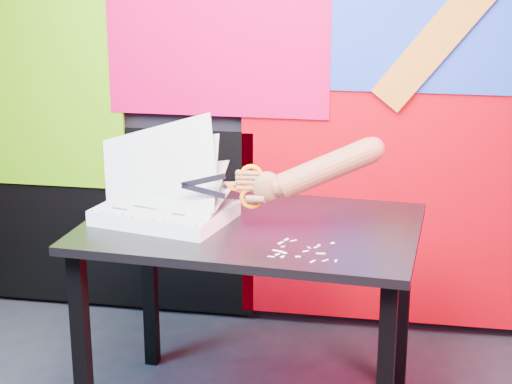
# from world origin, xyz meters

# --- Properties ---
(room) EXTENTS (3.01, 3.01, 2.71)m
(room) POSITION_xyz_m (0.00, 0.00, 1.35)
(room) COLOR black
(room) RESTS_ON ground
(backdrop) EXTENTS (2.88, 0.05, 2.08)m
(backdrop) POSITION_xyz_m (0.06, 1.46, 0.96)
(backdrop) COLOR #BC000E
(backdrop) RESTS_ON ground
(work_table) EXTENTS (1.17, 0.82, 0.75)m
(work_table) POSITION_xyz_m (0.04, 0.65, 0.65)
(work_table) COLOR black
(work_table) RESTS_ON ground
(printout_stack) EXTENTS (0.51, 0.40, 0.39)m
(printout_stack) POSITION_xyz_m (-0.26, 0.64, 0.78)
(printout_stack) COLOR white
(printout_stack) RESTS_ON work_table
(scissors) EXTENTS (0.27, 0.04, 0.15)m
(scissors) POSITION_xyz_m (0.04, 0.58, 0.90)
(scissors) COLOR #9899BB
(scissors) RESTS_ON printout_stack
(hand_forearm) EXTENTS (0.47, 0.12, 0.23)m
(hand_forearm) POSITION_xyz_m (0.27, 0.60, 0.96)
(hand_forearm) COLOR #945C32
(hand_forearm) RESTS_ON work_table
(paper_clippings) EXTENTS (0.21, 0.20, 0.00)m
(paper_clippings) POSITION_xyz_m (0.23, 0.42, 0.75)
(paper_clippings) COLOR silver
(paper_clippings) RESTS_ON work_table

